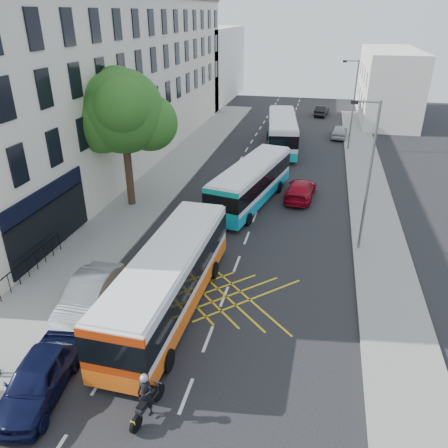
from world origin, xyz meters
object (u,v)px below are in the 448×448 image
Objects in this scene: lamp_near at (368,171)px; bus_near at (169,279)px; distant_car_silver at (339,131)px; parked_car_silver at (89,294)px; street_tree at (123,113)px; lamp_far at (353,101)px; bus_mid at (251,183)px; distant_car_grey at (282,121)px; distant_car_dark at (322,111)px; parked_car_blue at (38,379)px; bus_far at (282,132)px; motorbike at (146,396)px; red_hatchback at (300,190)px.

bus_near is (-8.32, -7.42, -3.05)m from lamp_near.
bus_near is 32.82m from distant_car_silver.
parked_car_silver is at bearing -145.31° from lamp_near.
lamp_near is 11.56m from bus_near.
street_tree reaches higher than lamp_near.
parked_car_silver is at bearing -112.72° from lamp_far.
distant_car_grey is (-0.14, 22.45, -0.73)m from bus_mid.
distant_car_dark is (4.23, 7.61, -0.11)m from distant_car_grey.
parked_car_silver is at bearing -98.45° from bus_mid.
parked_car_blue is at bearing -108.56° from lamp_far.
bus_near is 0.95× the size of bus_far.
bus_far is at bearing 62.38° from street_tree.
bus_far reaches higher than distant_car_silver.
bus_far is (-6.22, 19.19, -2.99)m from lamp_near.
lamp_near reaches higher than motorbike.
bus_mid is at bearing 142.76° from lamp_near.
bus_mid is 2.64× the size of distant_car_silver.
street_tree is 18.48m from motorbike.
street_tree reaches higher than bus_near.
motorbike is 48.47m from distant_car_dark.
lamp_far is 4.08× the size of motorbike.
lamp_near is at bearing -11.40° from street_tree.
motorbike is 0.50× the size of distant_car_dark.
distant_car_silver is 1.01× the size of distant_car_dark.
street_tree is 1.10× the size of lamp_near.
lamp_far is 16.01m from distant_car_dark.
street_tree reaches higher than parked_car_silver.
distant_car_grey is at bearing -23.42° from distant_car_silver.
bus_far is at bearing 107.95° from lamp_near.
parked_car_silver is at bearing 144.06° from motorbike.
lamp_far reaches higher than parked_car_blue.
parked_car_blue is 0.79× the size of distant_car_grey.
distant_car_grey is (-6.99, 7.65, -3.86)m from lamp_far.
lamp_far is 2.06× the size of distant_car_dark.
lamp_far is (14.71, 17.03, -1.68)m from street_tree.
parked_car_silver is at bearing 66.16° from red_hatchback.
distant_car_grey is 8.71m from distant_car_dark.
bus_far is 2.06× the size of distant_car_grey.
lamp_near is at bearing 122.62° from red_hatchback.
lamp_near is 0.71× the size of bus_far.
lamp_near reaches higher than distant_car_dark.
bus_far reaches higher than bus_near.
parked_car_blue reaches higher than distant_car_dark.
street_tree is 1.94× the size of parked_car_silver.
bus_far is at bearing 73.94° from parked_car_blue.
bus_far reaches higher than red_hatchback.
bus_near is at bearing -101.73° from bus_far.
distant_car_dark is at bearing 94.14° from bus_mid.
street_tree is at bearing 100.71° from parked_car_silver.
bus_far is at bearing -72.98° from red_hatchback.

